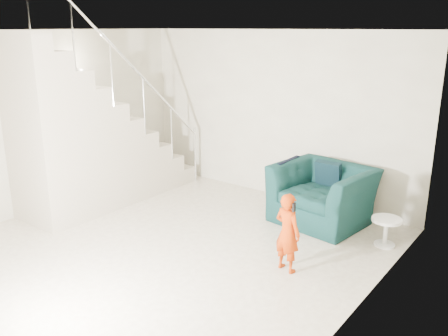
{
  "coord_description": "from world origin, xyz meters",
  "views": [
    {
      "loc": [
        3.96,
        -3.83,
        2.74
      ],
      "look_at": [
        0.15,
        1.2,
        0.85
      ],
      "focal_mm": 38.0,
      "sensor_mm": 36.0,
      "label": 1
    }
  ],
  "objects_px": {
    "armchair": "(322,195)",
    "toddler": "(288,233)",
    "staircase": "(88,147)",
    "side_table": "(386,227)"
  },
  "relations": [
    {
      "from": "armchair",
      "to": "toddler",
      "type": "xyz_separation_m",
      "value": [
        0.32,
        -1.57,
        0.06
      ]
    },
    {
      "from": "side_table",
      "to": "staircase",
      "type": "bearing_deg",
      "value": -162.11
    },
    {
      "from": "armchair",
      "to": "toddler",
      "type": "distance_m",
      "value": 1.6
    },
    {
      "from": "toddler",
      "to": "staircase",
      "type": "height_order",
      "value": "staircase"
    },
    {
      "from": "armchair",
      "to": "staircase",
      "type": "bearing_deg",
      "value": -146.01
    },
    {
      "from": "side_table",
      "to": "toddler",
      "type": "bearing_deg",
      "value": -117.75
    },
    {
      "from": "staircase",
      "to": "toddler",
      "type": "bearing_deg",
      "value": 0.57
    },
    {
      "from": "side_table",
      "to": "staircase",
      "type": "height_order",
      "value": "staircase"
    },
    {
      "from": "armchair",
      "to": "staircase",
      "type": "height_order",
      "value": "staircase"
    },
    {
      "from": "toddler",
      "to": "staircase",
      "type": "relative_size",
      "value": 0.26
    }
  ]
}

